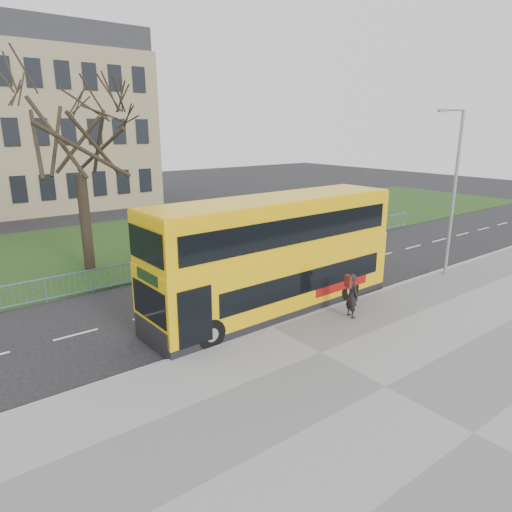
# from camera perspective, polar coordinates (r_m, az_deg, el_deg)

# --- Properties ---
(ground) EXTENTS (120.00, 120.00, 0.00)m
(ground) POSITION_cam_1_polar(r_m,az_deg,el_deg) (18.54, -1.10, -7.57)
(ground) COLOR black
(ground) RESTS_ON ground
(pavement) EXTENTS (80.00, 10.50, 0.12)m
(pavement) POSITION_cam_1_polar(r_m,az_deg,el_deg) (14.25, 15.88, -15.63)
(pavement) COLOR slate
(pavement) RESTS_ON ground
(kerb) EXTENTS (80.00, 0.20, 0.14)m
(kerb) POSITION_cam_1_polar(r_m,az_deg,el_deg) (17.39, 1.97, -8.96)
(kerb) COLOR gray
(kerb) RESTS_ON ground
(grass_verge) EXTENTS (80.00, 15.40, 0.08)m
(grass_verge) POSITION_cam_1_polar(r_m,az_deg,el_deg) (30.66, -17.18, 1.26)
(grass_verge) COLOR #1C3814
(grass_verge) RESTS_ON ground
(guard_railing) EXTENTS (40.00, 0.12, 1.10)m
(guard_railing) POSITION_cam_1_polar(r_m,az_deg,el_deg) (23.68, -10.64, -1.19)
(guard_railing) COLOR #6886B9
(guard_railing) RESTS_ON ground
(bare_tree) EXTENTS (8.34, 8.34, 11.91)m
(bare_tree) POSITION_cam_1_polar(r_m,az_deg,el_deg) (24.79, -21.30, 11.69)
(bare_tree) COLOR black
(bare_tree) RESTS_ON grass_verge
(yellow_bus) EXTENTS (11.18, 2.91, 4.66)m
(yellow_bus) POSITION_cam_1_polar(r_m,az_deg,el_deg) (18.34, 2.42, 0.43)
(yellow_bus) COLOR #F0B60A
(yellow_bus) RESTS_ON ground
(pedestrian) EXTENTS (0.56, 0.73, 1.78)m
(pedestrian) POSITION_cam_1_polar(r_m,az_deg,el_deg) (18.29, 11.91, -4.86)
(pedestrian) COLOR black
(pedestrian) RESTS_ON pavement
(street_lamp) EXTENTS (1.70, 0.44, 8.05)m
(street_lamp) POSITION_cam_1_polar(r_m,az_deg,el_deg) (24.26, 23.43, 7.83)
(street_lamp) COLOR gray
(street_lamp) RESTS_ON pavement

